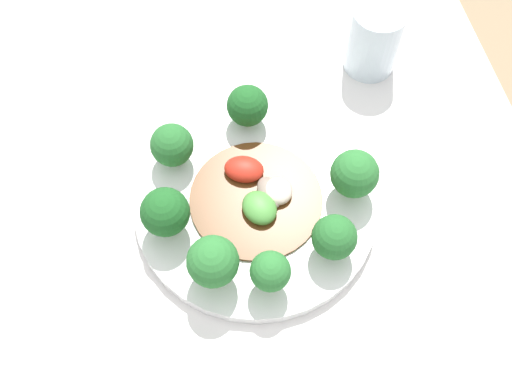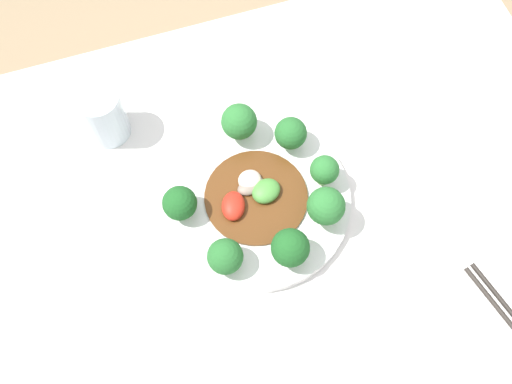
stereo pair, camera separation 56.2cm
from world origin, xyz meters
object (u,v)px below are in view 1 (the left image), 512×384
(broccoli_west, at_px, (270,272))
(broccoli_northwest, at_px, (213,262))
(broccoli_southwest, at_px, (334,238))
(broccoli_northeast, at_px, (172,145))
(stirfry_center, at_px, (258,194))
(plate, at_px, (256,203))
(broccoli_east, at_px, (248,106))
(broccoli_south, at_px, (354,174))
(drinking_glass, at_px, (374,39))
(broccoli_north, at_px, (165,213))

(broccoli_west, bearing_deg, broccoli_northwest, 70.49)
(broccoli_southwest, xyz_separation_m, broccoli_northeast, (0.15, 0.16, -0.00))
(broccoli_northwest, relative_size, broccoli_northeast, 1.21)
(broccoli_west, distance_m, stirfry_center, 0.11)
(plate, bearing_deg, broccoli_east, -6.00)
(broccoli_southwest, relative_size, broccoli_northwest, 0.84)
(broccoli_south, relative_size, broccoli_east, 1.16)
(stirfry_center, bearing_deg, broccoli_east, -4.64)
(plate, height_order, stirfry_center, stirfry_center)
(broccoli_northwest, distance_m, broccoli_east, 0.21)
(broccoli_east, xyz_separation_m, stirfry_center, (-0.11, 0.01, -0.03))
(broccoli_northwest, distance_m, broccoli_south, 0.19)
(plate, relative_size, broccoli_northeast, 4.87)
(broccoli_northwest, relative_size, broccoli_east, 1.22)
(plate, height_order, broccoli_southwest, broccoli_southwest)
(broccoli_northeast, xyz_separation_m, drinking_glass, (0.11, -0.28, -0.00))
(broccoli_north, bearing_deg, broccoli_east, -42.19)
(drinking_glass, bearing_deg, broccoli_west, 145.46)
(plate, relative_size, drinking_glass, 2.97)
(stirfry_center, bearing_deg, broccoli_northwest, 143.44)
(broccoli_southwest, bearing_deg, drinking_glass, -25.13)
(plate, bearing_deg, broccoli_north, 98.62)
(plate, distance_m, broccoli_south, 0.12)
(broccoli_north, relative_size, broccoli_northeast, 1.14)
(plate, xyz_separation_m, broccoli_north, (-0.02, 0.11, 0.05))
(broccoli_southwest, height_order, broccoli_northwest, broccoli_northwest)
(broccoli_northwest, height_order, broccoli_south, broccoli_northwest)
(broccoli_east, height_order, drinking_glass, drinking_glass)
(broccoli_southwest, distance_m, broccoli_east, 0.20)
(broccoli_west, bearing_deg, broccoli_southwest, -71.19)
(broccoli_southwest, height_order, broccoli_northeast, same)
(broccoli_southwest, height_order, broccoli_north, broccoli_north)
(broccoli_southwest, bearing_deg, broccoli_south, -30.85)
(broccoli_southwest, bearing_deg, broccoli_east, 17.03)
(broccoli_east, bearing_deg, broccoli_south, -140.65)
(broccoli_southwest, distance_m, broccoli_northeast, 0.22)
(broccoli_southwest, bearing_deg, stirfry_center, 39.14)
(drinking_glass, bearing_deg, broccoli_northeast, 111.90)
(broccoli_east, bearing_deg, broccoli_north, 137.81)
(broccoli_north, height_order, stirfry_center, broccoli_north)
(broccoli_northwest, relative_size, broccoli_south, 1.06)
(broccoli_northwest, height_order, broccoli_northeast, broccoli_northwest)
(drinking_glass, bearing_deg, broccoli_northwest, 136.47)
(broccoli_northwest, distance_m, drinking_glass, 0.38)
(broccoli_northwest, bearing_deg, stirfry_center, -36.56)
(broccoli_southwest, relative_size, broccoli_northeast, 1.02)
(plate, distance_m, drinking_glass, 0.27)
(plate, xyz_separation_m, broccoli_southwest, (-0.08, -0.07, 0.04))
(broccoli_south, xyz_separation_m, broccoli_east, (0.12, 0.10, -0.01))
(broccoli_northwest, height_order, broccoli_west, broccoli_northwest)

